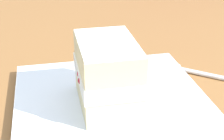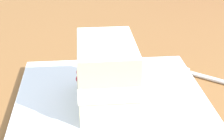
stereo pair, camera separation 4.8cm
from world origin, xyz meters
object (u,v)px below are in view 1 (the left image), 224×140
object	(u,v)px
dessert_plate	(112,103)
dessert_fork	(202,74)
patio_table	(189,103)
cake_slice	(107,74)

from	to	relation	value
dessert_plate	dessert_fork	world-z (taller)	dessert_plate
patio_table	cake_slice	xyz separation A→B (m)	(-0.15, 0.20, 0.16)
cake_slice	dessert_fork	xyz separation A→B (m)	(0.08, -0.18, -0.06)
cake_slice	dessert_fork	size ratio (longest dim) A/B	0.85
cake_slice	dessert_fork	distance (m)	0.21
patio_table	dessert_fork	bearing A→B (deg)	166.14
patio_table	dessert_plate	distance (m)	0.26
dessert_plate	cake_slice	distance (m)	0.06
dessert_plate	cake_slice	size ratio (longest dim) A/B	2.34
patio_table	dessert_fork	world-z (taller)	dessert_fork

